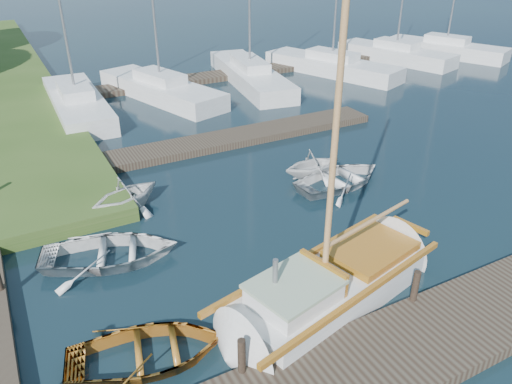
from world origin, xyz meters
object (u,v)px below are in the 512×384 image
dinghy (148,348)px  marina_boat_7 (446,47)px  tender_a (109,249)px  mooring_post_2 (415,286)px  marina_boat_6 (396,53)px  tender_c (341,176)px  tender_b (125,192)px  marina_boat_3 (250,73)px  sailboat (333,287)px  tender_d (313,162)px  marina_boat_4 (332,65)px  marina_boat_1 (161,88)px  marina_boat_0 (77,101)px  mooring_post_1 (242,356)px

dinghy → marina_boat_7: marina_boat_7 is taller
dinghy → tender_a: 3.92m
mooring_post_2 → marina_boat_6: 25.66m
tender_c → marina_boat_7: (18.74, 12.83, 0.22)m
tender_b → marina_boat_3: (10.35, 11.26, -0.06)m
sailboat → tender_d: size_ratio=4.40×
mooring_post_2 → marina_boat_4: size_ratio=0.08×
sailboat → marina_boat_1: bearing=71.2°
mooring_post_2 → marina_boat_0: size_ratio=0.07×
sailboat → marina_boat_4: 21.50m
marina_boat_0 → marina_boat_3: size_ratio=0.95×
tender_c → mooring_post_1: bearing=125.9°
marina_boat_4 → dinghy: bearing=114.4°
marina_boat_6 → marina_boat_1: bearing=74.5°
mooring_post_2 → marina_boat_0: marina_boat_0 is taller
tender_b → marina_boat_0: marina_boat_0 is taller
marina_boat_0 → marina_boat_1: size_ratio=1.00×
mooring_post_2 → marina_boat_3: (5.72, 19.20, -0.13)m
marina_boat_7 → mooring_post_1: bearing=103.3°
sailboat → marina_boat_0: marina_boat_0 is taller
sailboat → tender_d: (3.36, 5.85, 0.24)m
tender_a → mooring_post_1: bearing=-149.1°
mooring_post_2 → marina_boat_4: (11.16, 18.66, -0.14)m
marina_boat_1 → marina_boat_7: size_ratio=0.94×
tender_b → tender_d: size_ratio=1.07×
dinghy → marina_boat_0: size_ratio=0.30×
tender_c → mooring_post_2: bearing=152.8°
mooring_post_1 → tender_c: 9.22m
mooring_post_1 → marina_boat_7: (25.68, 18.90, -0.12)m
mooring_post_1 → mooring_post_2: size_ratio=1.00×
sailboat → tender_b: bearing=102.1°
tender_c → marina_boat_3: 13.54m
tender_a → tender_d: tender_d is taller
sailboat → tender_a: 6.00m
tender_a → tender_d: bearing=-60.1°
marina_boat_3 → sailboat: bearing=167.6°
tender_c → marina_boat_6: size_ratio=0.34×
sailboat → marina_boat_6: marina_boat_6 is taller
tender_c → tender_d: size_ratio=1.55×
tender_a → tender_c: tender_a is taller
marina_boat_6 → mooring_post_1: bearing=114.9°
sailboat → marina_boat_6: 25.74m
tender_b → marina_boat_0: (0.47, 10.52, -0.06)m
sailboat → tender_b: size_ratio=4.11×
marina_boat_1 → marina_boat_3: 5.53m
tender_a → tender_b: size_ratio=1.52×
mooring_post_1 → tender_c: size_ratio=0.23×
marina_boat_1 → marina_boat_3: marina_boat_3 is taller
marina_boat_3 → marina_boat_6: marina_boat_3 is taller
mooring_post_1 → marina_boat_0: (0.34, 18.45, -0.13)m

